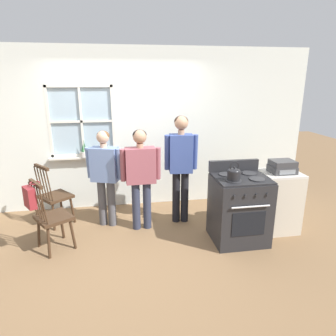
% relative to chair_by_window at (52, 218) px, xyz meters
% --- Properties ---
extents(ground_plane, '(16.00, 16.00, 0.00)m').
position_rel_chair_by_window_xyz_m(ground_plane, '(1.04, -0.05, -0.44)').
color(ground_plane, brown).
extents(wall_back, '(6.40, 0.16, 2.70)m').
position_rel_chair_by_window_xyz_m(wall_back, '(1.07, 1.35, 0.89)').
color(wall_back, silver).
rests_on(wall_back, ground_plane).
extents(chair_by_window, '(0.56, 0.57, 0.97)m').
position_rel_chair_by_window_xyz_m(chair_by_window, '(0.00, 0.00, 0.00)').
color(chair_by_window, '#3D2819').
rests_on(chair_by_window, ground_plane).
extents(chair_near_wall, '(0.58, 0.58, 0.97)m').
position_rel_chair_by_window_xyz_m(chair_near_wall, '(-0.11, 0.76, 0.00)').
color(chair_near_wall, '#3D2819').
rests_on(chair_near_wall, ground_plane).
extents(person_elderly_left, '(0.55, 0.33, 1.47)m').
position_rel_chair_by_window_xyz_m(person_elderly_left, '(0.68, 0.58, 0.43)').
color(person_elderly_left, '#4C4C51').
rests_on(person_elderly_left, ground_plane).
extents(person_teen_center, '(0.58, 0.22, 1.51)m').
position_rel_chair_by_window_xyz_m(person_teen_center, '(1.20, 0.38, 0.46)').
color(person_teen_center, '#2D3347').
rests_on(person_teen_center, ground_plane).
extents(person_adult_right, '(0.50, 0.24, 1.67)m').
position_rel_chair_by_window_xyz_m(person_adult_right, '(1.81, 0.51, 0.56)').
color(person_adult_right, black).
rests_on(person_adult_right, ground_plane).
extents(stove, '(0.72, 0.68, 1.08)m').
position_rel_chair_by_window_xyz_m(stove, '(2.50, -0.18, 0.03)').
color(stove, '#232326').
rests_on(stove, ground_plane).
extents(kettle, '(0.21, 0.17, 0.25)m').
position_rel_chair_by_window_xyz_m(kettle, '(2.33, -0.31, 0.58)').
color(kettle, black).
rests_on(kettle, stove).
extents(potted_plant, '(0.13, 0.13, 0.30)m').
position_rel_chair_by_window_xyz_m(potted_plant, '(0.32, 1.26, 0.56)').
color(potted_plant, beige).
rests_on(potted_plant, wall_back).
extents(handbag, '(0.25, 0.25, 0.31)m').
position_rel_chair_by_window_xyz_m(handbag, '(-0.20, -0.13, 0.36)').
color(handbag, maroon).
rests_on(handbag, chair_by_window).
extents(side_counter, '(0.55, 0.50, 0.90)m').
position_rel_chair_by_window_xyz_m(side_counter, '(3.17, 0.01, 0.01)').
color(side_counter, beige).
rests_on(side_counter, ground_plane).
extents(stereo, '(0.34, 0.29, 0.18)m').
position_rel_chair_by_window_xyz_m(stereo, '(3.17, -0.01, 0.54)').
color(stereo, '#38383A').
rests_on(stereo, side_counter).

